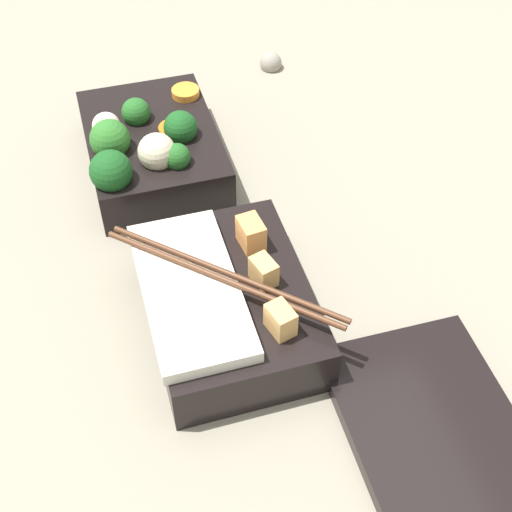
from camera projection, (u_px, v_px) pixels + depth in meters
The scene contains 5 objects.
ground_plane at pixel (197, 226), 0.71m from camera, with size 3.00×3.00×0.00m, color gray.
bento_tray_vegetable at pixel (150, 148), 0.74m from camera, with size 0.18×0.14×0.08m.
bento_tray_rice at pixel (222, 303), 0.60m from camera, with size 0.18×0.17×0.07m.
bento_lid at pixel (433, 427), 0.55m from camera, with size 0.18×0.13×0.01m, color black.
pebble_0 at pixel (271, 63), 0.90m from camera, with size 0.03×0.03×0.03m, color gray.
Camera 1 is at (0.50, -0.08, 0.50)m, focal length 50.00 mm.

